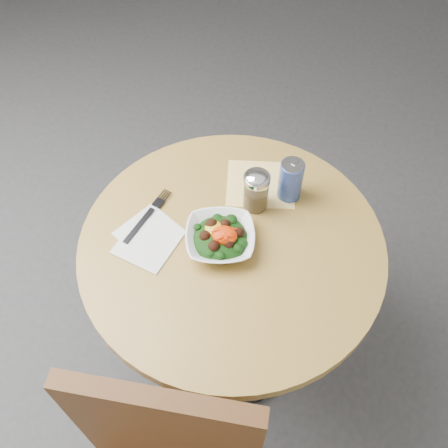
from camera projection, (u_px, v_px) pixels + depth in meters
name	position (u px, v px, depth m)	size (l,w,h in m)	color
ground	(230.00, 344.00, 2.06)	(6.00, 6.00, 0.00)	#303033
table	(231.00, 276.00, 1.62)	(0.90, 0.90, 0.75)	black
cloth_napkin	(261.00, 184.00, 1.59)	(0.21, 0.20, 0.00)	#F5AF0C
paper_napkins	(148.00, 238.00, 1.46)	(0.22, 0.24, 0.00)	silver
salad_bowl	(220.00, 238.00, 1.43)	(0.25, 0.25, 0.07)	white
fork	(149.00, 214.00, 1.51)	(0.08, 0.23, 0.00)	black
spice_shaker	(256.00, 190.00, 1.48)	(0.08, 0.08, 0.14)	silver
beverage_can	(291.00, 180.00, 1.51)	(0.07, 0.07, 0.14)	#0D2194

